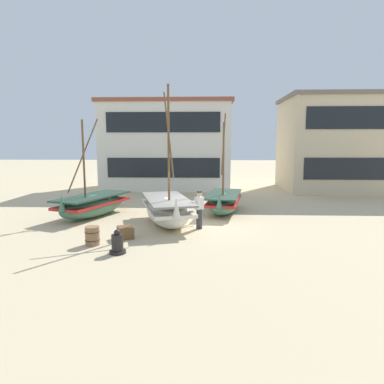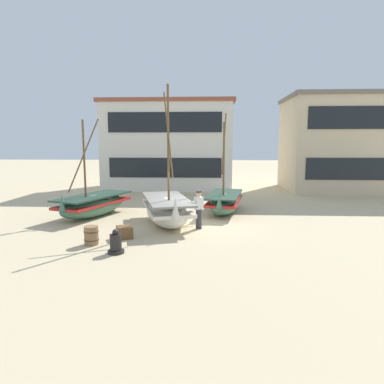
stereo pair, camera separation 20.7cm
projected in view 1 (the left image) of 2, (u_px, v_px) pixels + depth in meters
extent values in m
plane|color=#CCB78E|center=(191.00, 225.00, 15.89)|extent=(120.00, 120.00, 0.00)
ellipsoid|color=#427056|center=(224.00, 203.00, 18.69)|extent=(2.22, 4.42, 1.05)
cube|color=red|center=(224.00, 201.00, 18.67)|extent=(2.21, 4.25, 0.13)
cube|color=#243D2F|center=(224.00, 194.00, 18.62)|extent=(2.26, 4.34, 0.07)
cone|color=#427056|center=(219.00, 200.00, 16.66)|extent=(0.36, 0.36, 0.73)
cylinder|color=brown|center=(223.00, 162.00, 17.86)|extent=(0.10, 0.10, 4.06)
cylinder|color=brown|center=(224.00, 143.00, 17.72)|extent=(0.29, 1.35, 3.15)
cube|color=brown|center=(225.00, 195.00, 18.94)|extent=(1.48, 0.40, 0.06)
ellipsoid|color=#427056|center=(93.00, 206.00, 17.70)|extent=(3.15, 4.76, 1.09)
cube|color=red|center=(93.00, 203.00, 17.68)|extent=(3.10, 4.60, 0.13)
cube|color=#243D2F|center=(93.00, 196.00, 17.63)|extent=(3.17, 4.70, 0.08)
cone|color=#427056|center=(62.00, 203.00, 15.68)|extent=(0.43, 0.43, 0.76)
cylinder|color=brown|center=(84.00, 162.00, 16.87)|extent=(0.10, 0.10, 4.11)
cylinder|color=brown|center=(83.00, 154.00, 16.81)|extent=(0.91, 2.26, 3.53)
cube|color=brown|center=(97.00, 198.00, 17.95)|extent=(1.55, 0.71, 0.06)
ellipsoid|color=silver|center=(167.00, 211.00, 15.96)|extent=(3.00, 4.88, 1.24)
cube|color=silver|center=(167.00, 208.00, 15.94)|extent=(2.97, 4.71, 0.15)
cube|color=gray|center=(167.00, 199.00, 15.88)|extent=(3.03, 4.81, 0.09)
cone|color=silver|center=(176.00, 208.00, 13.77)|extent=(0.44, 0.44, 0.87)
cylinder|color=brown|center=(169.00, 148.00, 14.99)|extent=(0.10, 0.10, 5.37)
cylinder|color=brown|center=(169.00, 133.00, 14.91)|extent=(0.67, 2.08, 3.73)
cube|color=brown|center=(166.00, 201.00, 16.23)|extent=(1.67, 0.63, 0.06)
cylinder|color=#33333D|center=(199.00, 219.00, 15.16)|extent=(0.26, 0.26, 0.88)
cube|color=silver|center=(199.00, 203.00, 15.06)|extent=(0.42, 0.39, 0.54)
sphere|color=beige|center=(199.00, 194.00, 15.00)|extent=(0.22, 0.22, 0.22)
cylinder|color=#2D2823|center=(199.00, 192.00, 14.98)|extent=(0.24, 0.24, 0.05)
cylinder|color=black|center=(118.00, 252.00, 11.84)|extent=(0.57, 0.57, 0.10)
cylinder|color=black|center=(117.00, 243.00, 11.79)|extent=(0.40, 0.40, 0.56)
sphere|color=black|center=(117.00, 233.00, 11.74)|extent=(0.22, 0.22, 0.22)
cylinder|color=olive|center=(92.00, 236.00, 12.77)|extent=(0.52, 0.52, 0.70)
torus|color=black|center=(92.00, 232.00, 12.74)|extent=(0.56, 0.56, 0.03)
torus|color=black|center=(93.00, 240.00, 12.79)|extent=(0.56, 0.56, 0.03)
cube|color=brown|center=(125.00, 232.00, 13.65)|extent=(0.78, 0.78, 0.49)
cube|color=silver|center=(167.00, 147.00, 28.70)|extent=(10.22, 5.34, 6.82)
cube|color=brown|center=(167.00, 103.00, 28.20)|extent=(10.63, 5.56, 0.30)
cube|color=black|center=(163.00, 168.00, 26.25)|extent=(8.58, 0.06, 1.50)
cube|color=black|center=(163.00, 122.00, 25.76)|extent=(8.58, 0.06, 1.50)
cube|color=beige|center=(338.00, 146.00, 27.33)|extent=(8.37, 6.59, 7.06)
cube|color=#70665B|center=(341.00, 98.00, 26.81)|extent=(8.71, 6.85, 0.30)
cube|color=black|center=(354.00, 169.00, 24.27)|extent=(7.03, 0.06, 1.55)
cube|color=black|center=(358.00, 118.00, 23.77)|extent=(7.03, 0.06, 1.55)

